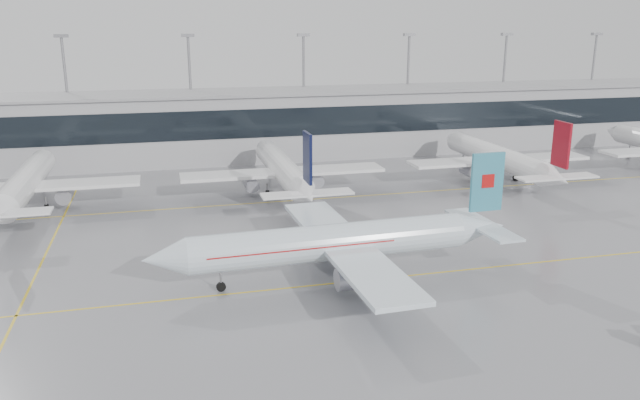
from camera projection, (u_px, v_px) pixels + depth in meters
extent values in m
plane|color=gray|center=(351.00, 282.00, 60.58)|extent=(320.00, 320.00, 0.00)
cube|color=gold|center=(351.00, 282.00, 60.58)|extent=(120.00, 0.25, 0.01)
cube|color=gold|center=(289.00, 201.00, 88.57)|extent=(120.00, 0.25, 0.01)
cube|color=gold|center=(45.00, 256.00, 67.42)|extent=(0.25, 60.00, 0.01)
cube|color=#9B9B9F|center=(254.00, 125.00, 116.82)|extent=(180.00, 15.00, 12.00)
cube|color=black|center=(260.00, 123.00, 109.37)|extent=(180.00, 0.20, 5.00)
cube|color=gray|center=(253.00, 92.00, 115.15)|extent=(182.00, 16.00, 0.40)
cylinder|color=gray|center=(68.00, 100.00, 113.19)|extent=(0.50, 0.50, 22.00)
cube|color=gray|center=(61.00, 36.00, 110.15)|extent=(2.40, 1.00, 0.60)
cylinder|color=gray|center=(191.00, 97.00, 118.44)|extent=(0.50, 0.50, 22.00)
cube|color=gray|center=(188.00, 35.00, 115.40)|extent=(2.40, 1.00, 0.60)
cylinder|color=gray|center=(304.00, 94.00, 123.69)|extent=(0.50, 0.50, 22.00)
cube|color=gray|center=(303.00, 35.00, 120.65)|extent=(2.40, 1.00, 0.60)
cylinder|color=gray|center=(407.00, 91.00, 128.94)|extent=(0.50, 0.50, 22.00)
cube|color=gray|center=(409.00, 35.00, 125.90)|extent=(2.40, 1.00, 0.60)
cylinder|color=gray|center=(503.00, 88.00, 134.20)|extent=(0.50, 0.50, 22.00)
cube|color=gray|center=(507.00, 34.00, 131.15)|extent=(2.40, 1.00, 0.60)
cylinder|color=gray|center=(591.00, 86.00, 139.45)|extent=(0.50, 0.50, 22.00)
cube|color=gray|center=(597.00, 34.00, 136.40)|extent=(2.40, 1.00, 0.60)
cylinder|color=silver|center=(330.00, 242.00, 60.27)|extent=(27.35, 4.56, 3.57)
cone|color=silver|center=(164.00, 259.00, 56.02)|extent=(4.13, 3.72, 3.57)
cone|color=silver|center=(480.00, 227.00, 64.74)|extent=(5.73, 3.77, 3.57)
cube|color=silver|center=(344.00, 245.00, 60.79)|extent=(6.07, 29.67, 0.45)
cube|color=silver|center=(482.00, 225.00, 64.72)|extent=(3.21, 11.44, 0.25)
cube|color=teal|center=(487.00, 182.00, 63.55)|extent=(3.61, 0.48, 6.09)
cylinder|color=#90909B|center=(356.00, 278.00, 56.62)|extent=(3.67, 2.23, 2.10)
cylinder|color=#90909B|center=(325.00, 244.00, 65.49)|extent=(3.67, 2.23, 2.10)
cylinder|color=gray|center=(221.00, 279.00, 58.07)|extent=(0.20, 0.20, 1.55)
cylinder|color=black|center=(221.00, 287.00, 58.28)|extent=(0.91, 0.33, 0.90)
cylinder|color=gray|center=(363.00, 273.00, 59.21)|extent=(0.24, 0.24, 1.55)
cylinder|color=black|center=(362.00, 281.00, 59.42)|extent=(1.12, 0.49, 1.10)
cylinder|color=gray|center=(345.00, 255.00, 64.02)|extent=(0.24, 0.24, 1.55)
cylinder|color=black|center=(345.00, 262.00, 64.22)|extent=(1.12, 0.49, 1.10)
cube|color=#B70F0F|center=(487.00, 181.00, 63.51)|extent=(1.42, 0.50, 1.40)
cube|color=#B70F0F|center=(300.00, 243.00, 59.40)|extent=(18.12, 4.26, 0.12)
cylinder|color=white|center=(26.00, 181.00, 83.86)|extent=(3.59, 27.36, 3.59)
cone|color=white|center=(45.00, 158.00, 98.49)|extent=(3.59, 4.00, 3.59)
cube|color=white|center=(24.00, 187.00, 82.57)|extent=(29.64, 5.00, 0.45)
cylinder|color=#90909B|center=(65.00, 195.00, 84.59)|extent=(2.10, 3.60, 2.10)
cylinder|color=gray|center=(42.00, 181.00, 94.52)|extent=(0.20, 0.20, 1.56)
cylinder|color=black|center=(42.00, 186.00, 94.73)|extent=(0.30, 0.90, 0.90)
cylinder|color=gray|center=(3.00, 205.00, 81.58)|extent=(0.24, 0.24, 1.56)
cylinder|color=black|center=(4.00, 211.00, 81.79)|extent=(0.45, 1.10, 1.10)
cylinder|color=gray|center=(46.00, 203.00, 82.82)|extent=(0.24, 0.24, 1.56)
cylinder|color=black|center=(47.00, 208.00, 83.03)|extent=(0.45, 1.10, 1.10)
cylinder|color=white|center=(282.00, 167.00, 92.22)|extent=(3.59, 27.36, 3.59)
cone|color=white|center=(264.00, 148.00, 106.85)|extent=(3.59, 4.00, 3.59)
cone|color=white|center=(307.00, 196.00, 76.84)|extent=(3.59, 5.60, 3.59)
cube|color=white|center=(284.00, 172.00, 90.92)|extent=(29.64, 5.00, 0.45)
cube|color=white|center=(307.00, 194.00, 76.57)|extent=(11.40, 2.80, 0.25)
cube|color=black|center=(307.00, 158.00, 75.16)|extent=(0.35, 3.60, 6.12)
cylinder|color=#90909B|center=(251.00, 183.00, 90.65)|extent=(2.10, 3.60, 2.10)
cylinder|color=#90909B|center=(315.00, 179.00, 92.94)|extent=(2.10, 3.60, 2.10)
cylinder|color=gray|center=(270.00, 169.00, 102.87)|extent=(0.20, 0.20, 1.56)
cylinder|color=black|center=(270.00, 173.00, 103.08)|extent=(0.30, 0.90, 0.90)
cylinder|color=gray|center=(267.00, 189.00, 89.93)|extent=(0.24, 0.24, 1.56)
cylinder|color=black|center=(268.00, 194.00, 90.14)|extent=(0.45, 1.10, 1.10)
cylinder|color=gray|center=(303.00, 186.00, 91.17)|extent=(0.24, 0.24, 1.56)
cylinder|color=black|center=(303.00, 192.00, 91.38)|extent=(0.45, 1.10, 1.10)
cylinder|color=white|center=(495.00, 156.00, 100.57)|extent=(3.59, 27.36, 3.59)
cone|color=white|center=(451.00, 139.00, 115.20)|extent=(3.59, 4.00, 3.59)
cone|color=white|center=(556.00, 179.00, 85.19)|extent=(3.59, 5.60, 3.59)
cube|color=white|center=(499.00, 160.00, 99.28)|extent=(29.64, 5.00, 0.45)
cube|color=white|center=(557.00, 177.00, 84.93)|extent=(11.40, 2.80, 0.25)
cube|color=maroon|center=(561.00, 144.00, 83.51)|extent=(0.35, 3.60, 6.12)
cylinder|color=#90909B|center=(470.00, 170.00, 99.00)|extent=(2.10, 3.60, 2.10)
cylinder|color=#90909B|center=(523.00, 167.00, 101.29)|extent=(2.10, 3.60, 2.10)
cylinder|color=gray|center=(463.00, 158.00, 111.23)|extent=(0.20, 0.20, 1.56)
cylinder|color=black|center=(463.00, 162.00, 111.44)|extent=(0.30, 0.90, 0.90)
cylinder|color=gray|center=(487.00, 175.00, 98.28)|extent=(0.24, 0.24, 1.56)
cylinder|color=black|center=(486.00, 180.00, 98.49)|extent=(0.45, 1.10, 1.10)
cylinder|color=gray|center=(516.00, 173.00, 99.52)|extent=(0.24, 0.24, 1.56)
cylinder|color=black|center=(516.00, 178.00, 99.73)|extent=(0.45, 1.10, 1.10)
cone|color=white|center=(613.00, 132.00, 123.55)|extent=(3.59, 4.00, 3.59)
cylinder|color=gray|center=(629.00, 149.00, 119.58)|extent=(0.20, 0.20, 1.56)
cylinder|color=black|center=(629.00, 153.00, 119.79)|extent=(0.30, 0.90, 0.90)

